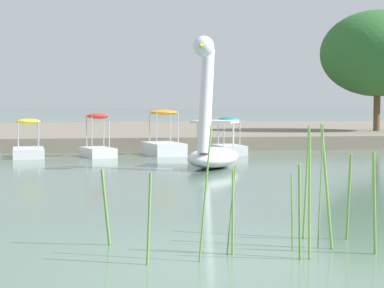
{
  "coord_description": "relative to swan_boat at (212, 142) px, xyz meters",
  "views": [
    {
      "loc": [
        -1.61,
        -7.55,
        1.83
      ],
      "look_at": [
        1.76,
        13.07,
        0.61
      ],
      "focal_mm": 63.31,
      "sensor_mm": 36.0,
      "label": 1
    }
  ],
  "objects": [
    {
      "name": "swan_boat",
      "position": [
        0.0,
        0.0,
        0.0
      ],
      "size": [
        2.46,
        3.29,
        3.69
      ],
      "color": "white",
      "rests_on": "ground_plane"
    },
    {
      "name": "tree_sapling_by_fence",
      "position": [
        10.56,
        12.11,
        3.57
      ],
      "size": [
        6.62,
        6.65,
        5.88
      ],
      "color": "brown",
      "rests_on": "shore_bank_far"
    },
    {
      "name": "pedal_boat_red",
      "position": [
        -3.16,
        4.79,
        -0.32
      ],
      "size": [
        1.3,
        1.89,
        1.53
      ],
      "color": "white",
      "rests_on": "ground_plane"
    },
    {
      "name": "shore_bank_far",
      "position": [
        -2.1,
        18.75,
        -0.48
      ],
      "size": [
        149.16,
        23.56,
        0.54
      ],
      "primitive_type": "cube",
      "color": "slate",
      "rests_on": "ground_plane"
    },
    {
      "name": "pedal_boat_yellow",
      "position": [
        -5.54,
        4.86,
        -0.36
      ],
      "size": [
        1.2,
        2.1,
        1.34
      ],
      "color": "white",
      "rests_on": "ground_plane"
    },
    {
      "name": "pedal_boat_orange",
      "position": [
        -0.77,
        5.3,
        -0.29
      ],
      "size": [
        1.48,
        2.28,
        1.64
      ],
      "color": "white",
      "rests_on": "ground_plane"
    },
    {
      "name": "ground_plane",
      "position": [
        -2.1,
        -11.58,
        -0.75
      ],
      "size": [
        605.66,
        605.66,
        0.0
      ],
      "primitive_type": "plane",
      "color": "#567060"
    },
    {
      "name": "reed_clump_foreground",
      "position": [
        -1.27,
        -11.03,
        -0.09
      ],
      "size": [
        3.33,
        1.42,
        1.59
      ],
      "color": "#669942",
      "rests_on": "ground_plane"
    },
    {
      "name": "pedal_boat_teal",
      "position": [
        1.62,
        5.11,
        -0.35
      ],
      "size": [
        1.04,
        1.82,
        1.38
      ],
      "color": "white",
      "rests_on": "ground_plane"
    }
  ]
}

